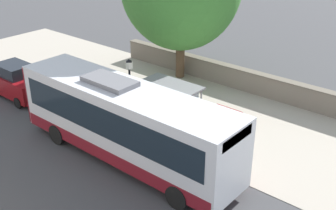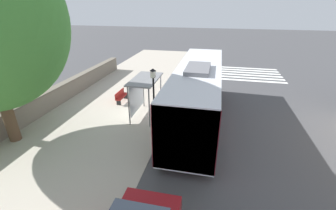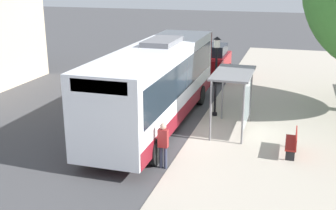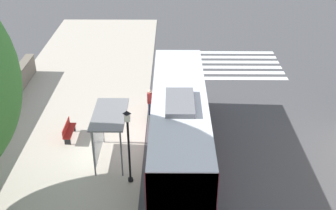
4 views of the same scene
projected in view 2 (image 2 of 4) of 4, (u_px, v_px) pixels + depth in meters
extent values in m
plane|color=#424244|center=(170.00, 115.00, 15.12)|extent=(120.00, 120.00, 0.00)
cube|color=#ADA393|center=(108.00, 109.00, 15.99)|extent=(9.00, 44.00, 0.02)
cube|color=silver|center=(238.00, 80.00, 22.10)|extent=(9.00, 0.50, 0.01)
cube|color=silver|center=(238.00, 77.00, 22.95)|extent=(9.00, 0.50, 0.01)
cube|color=silver|center=(237.00, 74.00, 23.79)|extent=(9.00, 0.50, 0.01)
cube|color=silver|center=(237.00, 72.00, 24.64)|extent=(9.00, 0.50, 0.01)
cube|color=silver|center=(236.00, 70.00, 25.48)|extent=(9.00, 0.50, 0.01)
cube|color=silver|center=(236.00, 68.00, 26.33)|extent=(9.00, 0.50, 0.01)
cube|color=slate|center=(57.00, 96.00, 16.52)|extent=(0.50, 20.00, 1.28)
cube|color=#685F52|center=(55.00, 88.00, 16.25)|extent=(0.60, 20.00, 0.08)
cube|color=silver|center=(198.00, 91.00, 13.74)|extent=(2.56, 11.33, 3.05)
cube|color=black|center=(198.00, 85.00, 13.57)|extent=(2.60, 10.42, 1.34)
cube|color=maroon|center=(197.00, 109.00, 14.24)|extent=(2.60, 11.10, 0.61)
cube|color=maroon|center=(184.00, 141.00, 8.72)|extent=(2.60, 0.06, 2.92)
cube|color=black|center=(205.00, 53.00, 18.24)|extent=(1.92, 0.08, 0.43)
cube|color=slate|center=(198.00, 69.00, 12.31)|extent=(1.28, 2.49, 0.22)
cylinder|color=black|center=(187.00, 90.00, 18.10)|extent=(0.30, 1.00, 1.00)
cylinder|color=black|center=(217.00, 92.00, 17.64)|extent=(0.30, 1.00, 1.00)
cylinder|color=black|center=(166.00, 140.00, 11.45)|extent=(0.30, 1.00, 1.00)
cylinder|color=black|center=(214.00, 146.00, 10.98)|extent=(0.30, 1.00, 1.00)
cylinder|color=slate|center=(149.00, 108.00, 13.18)|extent=(0.08, 0.08, 2.52)
cylinder|color=slate|center=(161.00, 92.00, 15.67)|extent=(0.08, 0.08, 2.52)
cylinder|color=slate|center=(129.00, 106.00, 13.43)|extent=(0.08, 0.08, 2.52)
cylinder|color=slate|center=(143.00, 90.00, 15.92)|extent=(0.08, 0.08, 2.52)
cube|color=slate|center=(145.00, 79.00, 14.01)|extent=(1.58, 3.09, 0.08)
cube|color=silver|center=(137.00, 96.00, 14.62)|extent=(0.03, 2.51, 2.01)
cylinder|color=#2D3347|center=(181.00, 90.00, 18.42)|extent=(0.12, 0.12, 0.80)
cylinder|color=#2D3347|center=(183.00, 90.00, 18.39)|extent=(0.12, 0.12, 0.80)
cube|color=maroon|center=(182.00, 82.00, 18.11)|extent=(0.34, 0.22, 0.64)
sphere|color=tan|center=(182.00, 76.00, 17.93)|extent=(0.22, 0.22, 0.22)
cube|color=maroon|center=(122.00, 96.00, 16.98)|extent=(0.40, 1.60, 0.06)
cube|color=maroon|center=(120.00, 93.00, 16.92)|extent=(0.04, 1.60, 0.40)
cube|color=black|center=(119.00, 102.00, 16.50)|extent=(0.32, 0.06, 0.45)
cube|color=black|center=(125.00, 96.00, 17.64)|extent=(0.32, 0.06, 0.45)
cylinder|color=black|center=(155.00, 129.00, 13.25)|extent=(0.24, 0.24, 0.16)
cylinder|color=black|center=(154.00, 105.00, 12.60)|extent=(0.10, 0.10, 3.28)
cube|color=silver|center=(153.00, 74.00, 11.86)|extent=(0.24, 0.24, 0.35)
pyramid|color=black|center=(153.00, 70.00, 11.75)|extent=(0.28, 0.28, 0.14)
cylinder|color=brown|center=(5.00, 106.00, 11.56)|extent=(0.59, 0.59, 4.11)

